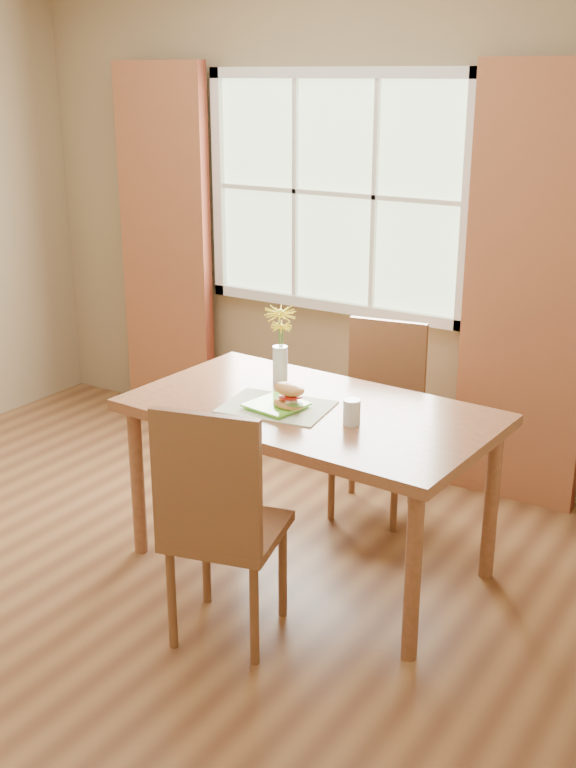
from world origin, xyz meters
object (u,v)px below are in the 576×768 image
(chair_near, at_px, (218,517))
(chair_far, at_px, (379,409))
(dining_table, at_px, (310,424))
(flower_vase, at_px, (280,338))
(water_glass, at_px, (352,413))
(croissant_sandwich, at_px, (289,396))

(chair_near, xyz_separation_m, chair_far, (-0.04, 1.41, -0.02))
(dining_table, xyz_separation_m, flower_vase, (-0.28, 0.20, 0.29))
(dining_table, height_order, chair_far, chair_far)
(chair_near, distance_m, water_glass, 0.71)
(dining_table, bearing_deg, chair_far, 94.05)
(water_glass, bearing_deg, dining_table, 161.06)
(water_glass, bearing_deg, flower_vase, 151.71)
(dining_table, xyz_separation_m, croissant_sandwich, (-0.04, -0.10, 0.15))
(croissant_sandwich, xyz_separation_m, flower_vase, (-0.24, 0.31, 0.14))
(croissant_sandwich, relative_size, flower_vase, 0.48)
(chair_far, xyz_separation_m, water_glass, (0.26, -0.79, 0.29))
(chair_near, xyz_separation_m, flower_vase, (-0.31, 0.91, 0.43))
(croissant_sandwich, distance_m, flower_vase, 0.41)
(chair_far, distance_m, water_glass, 0.88)
(dining_table, relative_size, chair_far, 1.67)
(croissant_sandwich, bearing_deg, chair_far, 100.92)
(chair_far, height_order, water_glass, chair_far)
(dining_table, distance_m, chair_far, 0.72)
(chair_near, bearing_deg, dining_table, 77.42)
(flower_vase, bearing_deg, croissant_sandwich, -51.79)
(dining_table, xyz_separation_m, chair_near, (0.02, -0.70, -0.14))
(chair_near, height_order, croissant_sandwich, chair_near)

